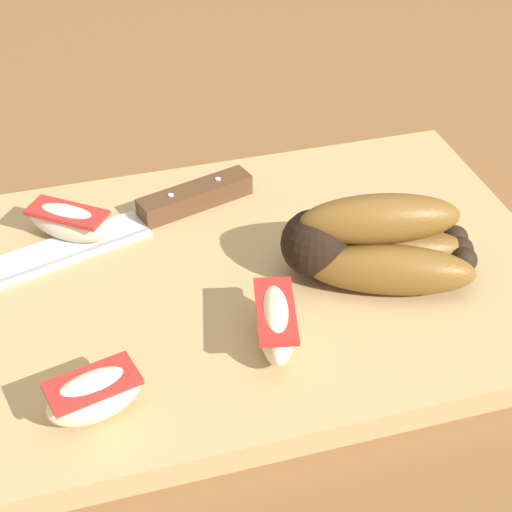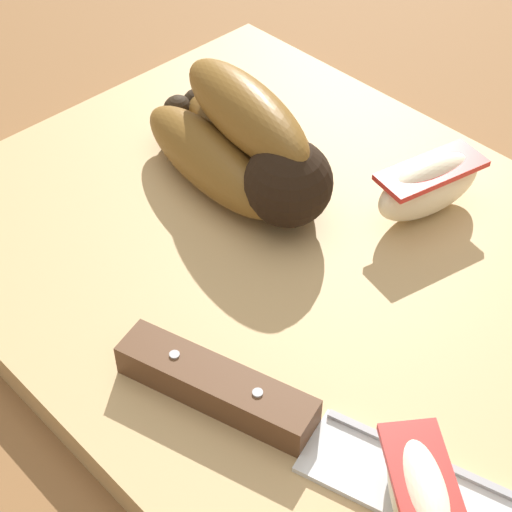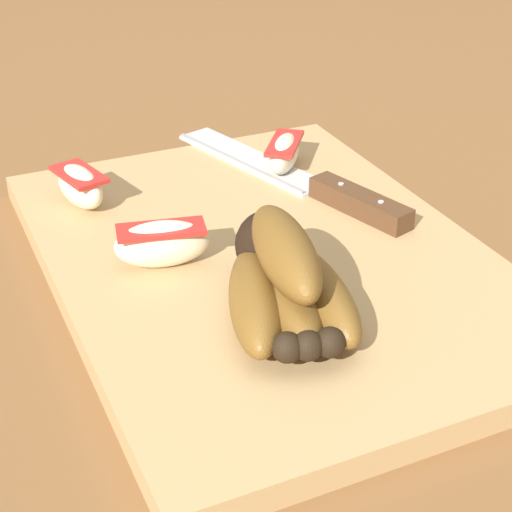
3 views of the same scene
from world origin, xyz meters
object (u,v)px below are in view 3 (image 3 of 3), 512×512
(banana_bunch, at_px, (284,280))
(chefs_knife, at_px, (319,187))
(apple_wedge_far, at_px, (80,186))
(apple_wedge_near, at_px, (284,152))
(apple_wedge_middle, at_px, (162,243))

(banana_bunch, relative_size, chefs_knife, 0.52)
(apple_wedge_far, bearing_deg, apple_wedge_near, 88.96)
(chefs_knife, height_order, apple_wedge_middle, apple_wedge_middle)
(banana_bunch, distance_m, chefs_knife, 0.19)
(chefs_knife, distance_m, apple_wedge_far, 0.21)
(apple_wedge_far, bearing_deg, apple_wedge_middle, 13.63)
(banana_bunch, bearing_deg, apple_wedge_far, -158.68)
(chefs_knife, distance_m, apple_wedge_near, 0.06)
(apple_wedge_near, bearing_deg, banana_bunch, -26.15)
(apple_wedge_near, xyz_separation_m, apple_wedge_far, (-0.00, -0.19, 0.00))
(chefs_knife, relative_size, apple_wedge_middle, 3.71)
(chefs_knife, distance_m, apple_wedge_middle, 0.18)
(apple_wedge_middle, bearing_deg, apple_wedge_near, 127.06)
(banana_bunch, height_order, apple_wedge_middle, banana_bunch)
(banana_bunch, height_order, apple_wedge_far, banana_bunch)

